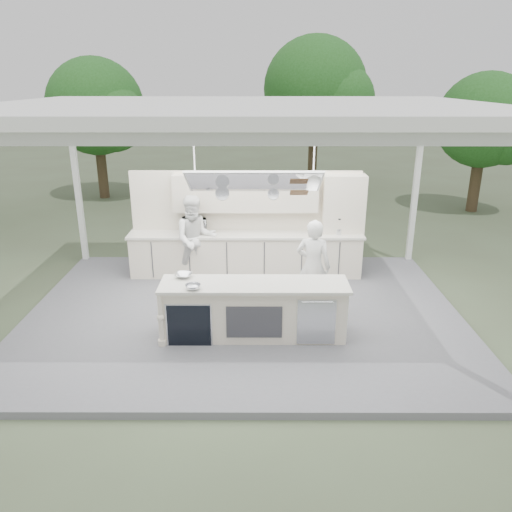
{
  "coord_description": "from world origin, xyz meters",
  "views": [
    {
      "loc": [
        0.25,
        -8.44,
        4.23
      ],
      "look_at": [
        0.23,
        0.4,
        1.08
      ],
      "focal_mm": 35.0,
      "sensor_mm": 36.0,
      "label": 1
    }
  ],
  "objects_px": {
    "demo_island": "(253,310)",
    "head_chef": "(313,266)",
    "back_counter": "(246,254)",
    "sous_chef": "(196,239)"
  },
  "relations": [
    {
      "from": "demo_island",
      "to": "head_chef",
      "type": "relative_size",
      "value": 1.77
    },
    {
      "from": "demo_island",
      "to": "head_chef",
      "type": "bearing_deg",
      "value": 41.91
    },
    {
      "from": "demo_island",
      "to": "head_chef",
      "type": "height_order",
      "value": "head_chef"
    },
    {
      "from": "sous_chef",
      "to": "head_chef",
      "type": "bearing_deg",
      "value": -45.58
    },
    {
      "from": "demo_island",
      "to": "sous_chef",
      "type": "bearing_deg",
      "value": 116.52
    },
    {
      "from": "demo_island",
      "to": "back_counter",
      "type": "xyz_separation_m",
      "value": [
        -0.18,
        2.81,
        0.0
      ]
    },
    {
      "from": "back_counter",
      "to": "head_chef",
      "type": "relative_size",
      "value": 2.89
    },
    {
      "from": "back_counter",
      "to": "sous_chef",
      "type": "distance_m",
      "value": 1.19
    },
    {
      "from": "demo_island",
      "to": "sous_chef",
      "type": "height_order",
      "value": "sous_chef"
    },
    {
      "from": "head_chef",
      "to": "back_counter",
      "type": "bearing_deg",
      "value": -36.15
    }
  ]
}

